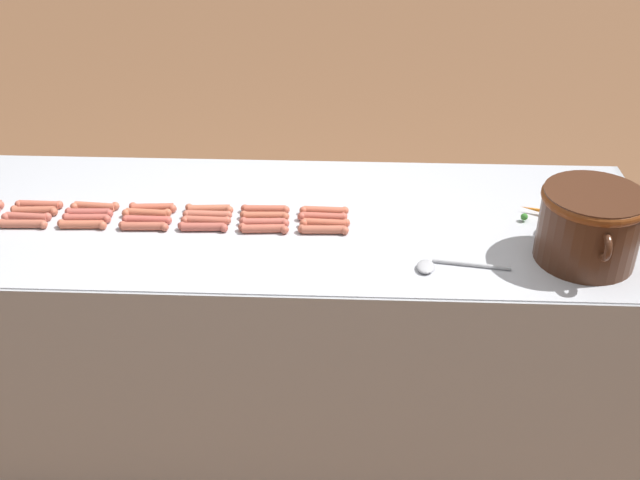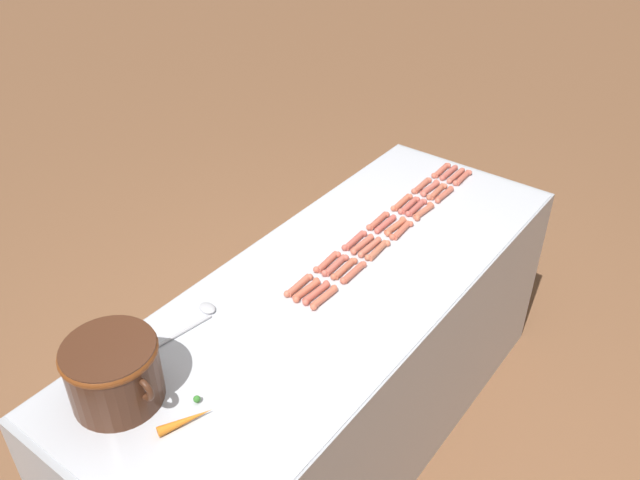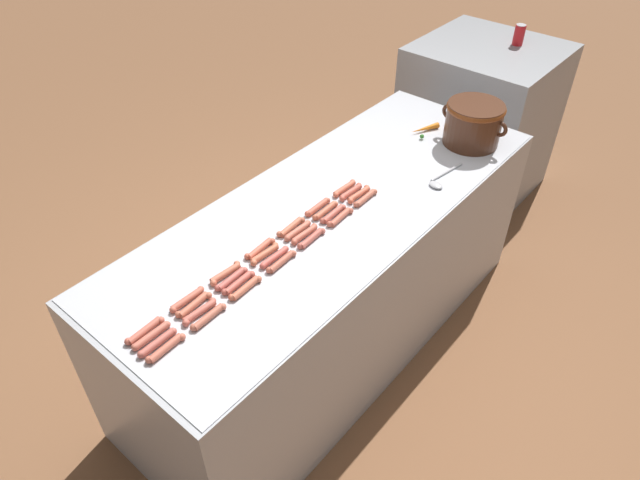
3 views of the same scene
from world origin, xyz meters
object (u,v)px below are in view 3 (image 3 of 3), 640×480
hot_dog_3 (260,249)px  hot_dog_4 (291,227)px  hot_dog_2 (225,273)px  hot_dog_10 (265,254)px  hot_dog_8 (194,305)px  hot_dog_16 (239,283)px  bean_pot (474,122)px  soda_can (519,35)px  hot_dog_17 (274,257)px  hot_dog_5 (318,207)px  hot_dog_19 (333,214)px  hot_dog_25 (311,238)px  hot_dog_9 (231,279)px  hot_dog_18 (304,234)px  hot_dog_26 (340,217)px  hot_dog_15 (200,312)px  hot_dog_22 (208,317)px  serving_spoon (440,181)px  hot_dog_0 (145,331)px  hot_dog_20 (359,194)px  hot_dog_13 (351,192)px  hot_dog_27 (365,198)px  hot_dog_21 (166,348)px  hot_dog_24 (281,262)px  hot_dog_14 (157,343)px  hot_dog_11 (298,231)px  hot_dog_1 (187,299)px  hot_dog_23 (245,288)px  hot_dog_12 (325,211)px  hot_dog_6 (344,188)px  carrot (424,129)px

hot_dog_3 → hot_dog_4: size_ratio=1.00×
hot_dog_2 → hot_dog_10: 0.18m
hot_dog_8 → hot_dog_16: size_ratio=1.00×
bean_pot → hot_dog_4: bearing=-101.3°
soda_can → hot_dog_17: bearing=-87.0°
hot_dog_5 → soda_can: bearing=91.2°
hot_dog_19 → hot_dog_25: same height
hot_dog_2 → hot_dog_9: (0.04, -0.01, 0.00)m
hot_dog_9 → hot_dog_25: (0.07, 0.37, 0.00)m
hot_dog_18 → hot_dog_26: 0.19m
hot_dog_5 → hot_dog_10: same height
hot_dog_15 → hot_dog_22: same height
hot_dog_19 → hot_dog_26: 0.04m
hot_dog_4 → soda_can: 2.18m
hot_dog_9 → serving_spoon: bearing=76.9°
hot_dog_0 → hot_dog_17: size_ratio=1.00×
hot_dog_15 → hot_dog_20: bearing=90.1°
hot_dog_20 → soda_can: size_ratio=1.25×
hot_dog_17 → hot_dog_10: bearing=-165.8°
hot_dog_3 → hot_dog_19: size_ratio=1.00×
hot_dog_13 → hot_dog_20: 0.04m
hot_dog_20 → hot_dog_27: bearing=-5.2°
hot_dog_9 → serving_spoon: size_ratio=0.58×
hot_dog_15 → hot_dog_5: bearing=96.2°
hot_dog_5 → hot_dog_20: same height
soda_can → hot_dog_21: bearing=-86.8°
hot_dog_21 → hot_dog_24: size_ratio=1.00×
hot_dog_2 → hot_dog_8: bearing=-79.2°
hot_dog_14 → hot_dog_20: 1.11m
hot_dog_11 → hot_dog_22: bearing=-81.8°
hot_dog_4 → hot_dog_10: size_ratio=1.00×
hot_dog_1 → hot_dog_8: same height
hot_dog_25 → hot_dog_23: bearing=-89.9°
hot_dog_12 → hot_dog_20: size_ratio=1.00×
hot_dog_2 → hot_dog_6: bearing=90.2°
carrot → hot_dog_3: bearing=-89.3°
hot_dog_27 → hot_dog_5: bearing=-122.3°
hot_dog_2 → hot_dog_27: size_ratio=1.00×
hot_dog_6 → hot_dog_24: 0.56m
hot_dog_21 → hot_dog_27: same height
hot_dog_8 → hot_dog_18: 0.55m
hot_dog_1 → hot_dog_16: same height
hot_dog_14 → hot_dog_18: same height
hot_dog_16 → carrot: bearing=93.6°
bean_pot → hot_dog_10: bearing=-98.2°
hot_dog_9 → hot_dog_10: same height
hot_dog_16 → hot_dog_26: same height
hot_dog_24 → soda_can: bearing=94.0°
hot_dog_10 → carrot: size_ratio=0.90×
hot_dog_10 → hot_dog_25: 0.21m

